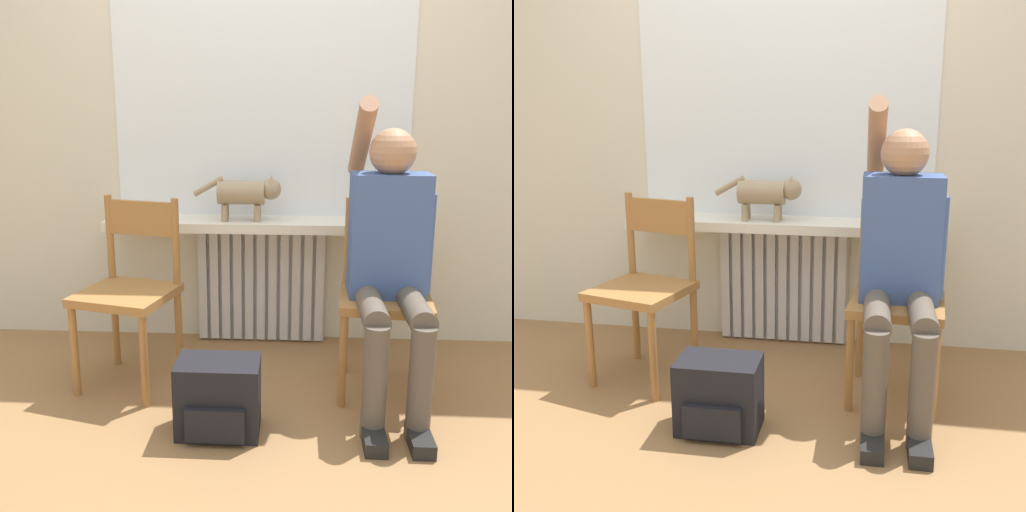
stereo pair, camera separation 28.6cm
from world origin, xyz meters
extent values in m
plane|color=olive|center=(0.00, 0.00, 0.00)|extent=(12.00, 12.00, 0.00)
cube|color=beige|center=(0.00, 1.23, 1.35)|extent=(7.00, 0.06, 2.70)
cube|color=silver|center=(0.00, 1.16, 0.33)|extent=(0.72, 0.05, 0.67)
cube|color=silver|center=(-0.33, 1.12, 0.33)|extent=(0.05, 0.03, 0.64)
cube|color=silver|center=(-0.26, 1.12, 0.33)|extent=(0.05, 0.03, 0.64)
cube|color=silver|center=(-0.20, 1.12, 0.33)|extent=(0.05, 0.03, 0.64)
cube|color=silver|center=(-0.13, 1.12, 0.33)|extent=(0.05, 0.03, 0.64)
cube|color=silver|center=(-0.07, 1.12, 0.33)|extent=(0.05, 0.03, 0.64)
cube|color=silver|center=(0.00, 1.12, 0.33)|extent=(0.05, 0.03, 0.64)
cube|color=silver|center=(0.07, 1.12, 0.33)|extent=(0.05, 0.03, 0.64)
cube|color=silver|center=(0.13, 1.12, 0.33)|extent=(0.05, 0.03, 0.64)
cube|color=silver|center=(0.20, 1.12, 0.33)|extent=(0.05, 0.03, 0.64)
cube|color=silver|center=(0.26, 1.12, 0.33)|extent=(0.05, 0.03, 0.64)
cube|color=silver|center=(0.33, 1.12, 0.33)|extent=(0.05, 0.03, 0.64)
cube|color=white|center=(0.00, 1.06, 0.69)|extent=(1.65, 0.29, 0.05)
cube|color=white|center=(0.00, 1.20, 1.32)|extent=(1.58, 0.01, 1.20)
cube|color=#9E6B38|center=(-0.60, 0.54, 0.45)|extent=(0.50, 0.50, 0.04)
cylinder|color=#9E6B38|center=(-0.82, 0.41, 0.22)|extent=(0.04, 0.04, 0.43)
cylinder|color=#9E6B38|center=(-0.47, 0.33, 0.22)|extent=(0.04, 0.04, 0.43)
cylinder|color=#9E6B38|center=(-0.73, 0.76, 0.22)|extent=(0.04, 0.04, 0.43)
cylinder|color=#9E6B38|center=(-0.38, 0.67, 0.22)|extent=(0.04, 0.04, 0.43)
cylinder|color=#9E6B38|center=(-0.73, 0.76, 0.68)|extent=(0.04, 0.04, 0.42)
cylinder|color=#9E6B38|center=(-0.38, 0.67, 0.68)|extent=(0.04, 0.04, 0.42)
cube|color=#9E6B38|center=(-0.56, 0.72, 0.78)|extent=(0.36, 0.11, 0.17)
cube|color=#9E6B38|center=(0.60, 0.54, 0.45)|extent=(0.45, 0.45, 0.04)
cylinder|color=#9E6B38|center=(0.40, 0.38, 0.22)|extent=(0.04, 0.04, 0.43)
cylinder|color=#9E6B38|center=(0.76, 0.35, 0.22)|extent=(0.04, 0.04, 0.43)
cylinder|color=#9E6B38|center=(0.44, 0.74, 0.22)|extent=(0.04, 0.04, 0.43)
cylinder|color=#9E6B38|center=(0.80, 0.70, 0.22)|extent=(0.04, 0.04, 0.43)
cylinder|color=#9E6B38|center=(0.44, 0.74, 0.68)|extent=(0.04, 0.04, 0.42)
cylinder|color=#9E6B38|center=(0.80, 0.70, 0.68)|extent=(0.04, 0.04, 0.42)
cube|color=#9E6B38|center=(0.62, 0.72, 0.78)|extent=(0.37, 0.06, 0.17)
cylinder|color=brown|center=(0.51, 0.35, 0.49)|extent=(0.11, 0.44, 0.11)
cylinder|color=brown|center=(0.69, 0.35, 0.49)|extent=(0.11, 0.44, 0.11)
cylinder|color=brown|center=(0.51, 0.13, 0.24)|extent=(0.10, 0.10, 0.48)
cylinder|color=brown|center=(0.69, 0.13, 0.24)|extent=(0.10, 0.10, 0.48)
cube|color=black|center=(0.51, 0.07, 0.03)|extent=(0.09, 0.20, 0.06)
cube|color=black|center=(0.69, 0.07, 0.03)|extent=(0.09, 0.20, 0.06)
cube|color=#3D5693|center=(0.60, 0.56, 0.75)|extent=(0.34, 0.20, 0.55)
sphere|color=#A87A5B|center=(0.60, 0.56, 1.12)|extent=(0.20, 0.20, 0.20)
cylinder|color=#A87A5B|center=(0.48, 0.70, 1.16)|extent=(0.08, 0.50, 0.38)
cylinder|color=#3D5693|center=(0.75, 0.52, 0.72)|extent=(0.08, 0.08, 0.44)
cylinder|color=#9E896B|center=(-0.10, 1.02, 0.87)|extent=(0.24, 0.12, 0.12)
sphere|color=#9E896B|center=(0.06, 1.02, 0.89)|extent=(0.11, 0.11, 0.11)
cone|color=#9E896B|center=(0.06, 0.99, 0.94)|extent=(0.04, 0.04, 0.04)
cone|color=#9E896B|center=(0.06, 1.05, 0.94)|extent=(0.04, 0.04, 0.04)
cylinder|color=#9E896B|center=(-0.01, 0.99, 0.76)|extent=(0.03, 0.03, 0.09)
cylinder|color=#9E896B|center=(-0.01, 1.05, 0.76)|extent=(0.03, 0.03, 0.09)
cylinder|color=#9E896B|center=(-0.18, 0.99, 0.76)|extent=(0.03, 0.03, 0.09)
cylinder|color=#9E896B|center=(-0.18, 1.05, 0.76)|extent=(0.03, 0.03, 0.09)
cylinder|color=#9E896B|center=(-0.27, 1.02, 0.90)|extent=(0.16, 0.03, 0.11)
cube|color=black|center=(-0.12, 0.14, 0.16)|extent=(0.34, 0.22, 0.31)
cube|color=black|center=(-0.12, 0.01, 0.09)|extent=(0.24, 0.03, 0.14)
camera|label=1|loc=(0.18, -2.08, 1.32)|focal=42.00mm
camera|label=2|loc=(0.46, -2.04, 1.32)|focal=42.00mm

